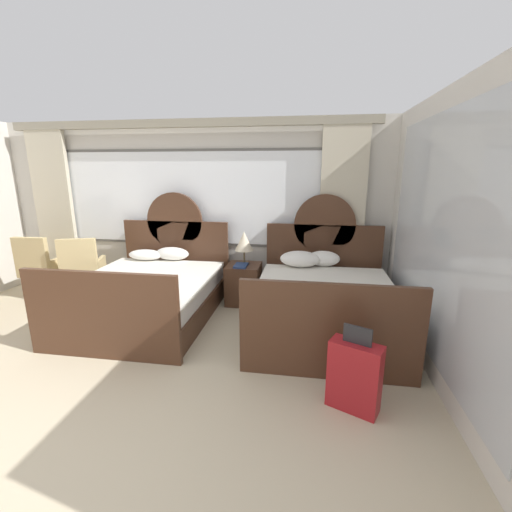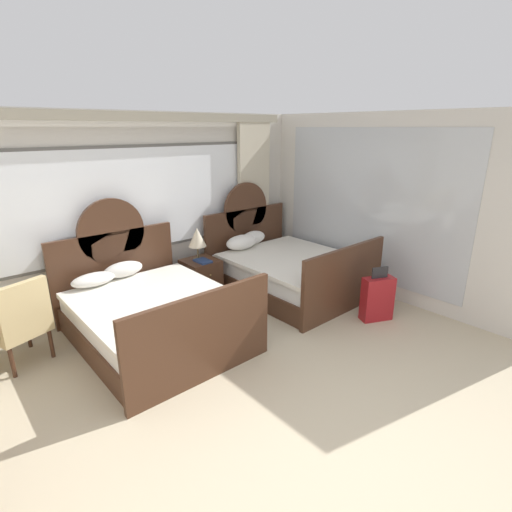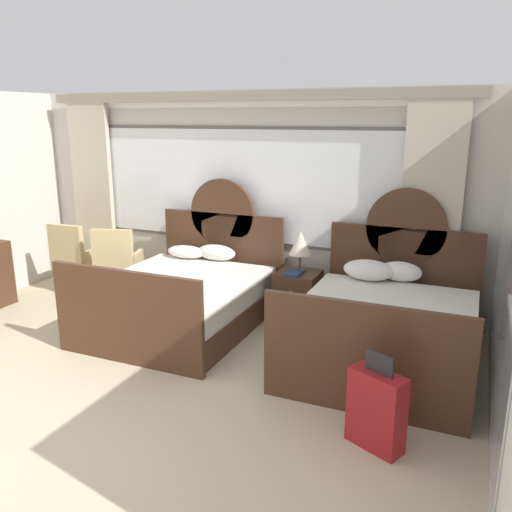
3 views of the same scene
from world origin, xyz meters
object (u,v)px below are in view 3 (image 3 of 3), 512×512
at_px(book_on_nightstand, 294,273).
at_px(armchair_by_window_left, 117,261).
at_px(nightstand_between_beds, 298,296).
at_px(suitcase_on_floor, 376,410).
at_px(bed_near_window, 184,297).
at_px(armchair_by_window_centre, 74,255).
at_px(table_lamp_on_nightstand, 300,244).
at_px(bed_near_mirror, 385,327).

height_order(book_on_nightstand, armchair_by_window_left, armchair_by_window_left).
height_order(nightstand_between_beds, suitcase_on_floor, suitcase_on_floor).
bearing_deg(suitcase_on_floor, bed_near_window, 149.19).
bearing_deg(armchair_by_window_centre, nightstand_between_beds, 4.20).
bearing_deg(nightstand_between_beds, table_lamp_on_nightstand, 90.09).
distance_m(bed_near_mirror, nightstand_between_beds, 1.34).
xyz_separation_m(bed_near_window, nightstand_between_beds, (1.16, 0.69, -0.05)).
distance_m(bed_near_window, nightstand_between_beds, 1.35).
bearing_deg(table_lamp_on_nightstand, bed_near_window, -147.38).
distance_m(bed_near_window, book_on_nightstand, 1.31).
xyz_separation_m(nightstand_between_beds, book_on_nightstand, (-0.02, -0.10, 0.31)).
bearing_deg(book_on_nightstand, table_lamp_on_nightstand, 82.50).
bearing_deg(book_on_nightstand, nightstand_between_beds, 78.22).
bearing_deg(book_on_nightstand, bed_near_mirror, -26.47).
bearing_deg(suitcase_on_floor, table_lamp_on_nightstand, 121.06).
distance_m(table_lamp_on_nightstand, armchair_by_window_left, 2.51).
xyz_separation_m(bed_near_window, book_on_nightstand, (1.14, 0.59, 0.26)).
bearing_deg(armchair_by_window_left, table_lamp_on_nightstand, 6.61).
bearing_deg(table_lamp_on_nightstand, bed_near_mirror, -32.64).
distance_m(book_on_nightstand, armchair_by_window_centre, 3.16).
xyz_separation_m(book_on_nightstand, armchair_by_window_centre, (-3.16, -0.14, -0.08)).
height_order(table_lamp_on_nightstand, book_on_nightstand, table_lamp_on_nightstand).
bearing_deg(bed_near_mirror, bed_near_window, -179.84).
height_order(bed_near_window, book_on_nightstand, bed_near_window).
xyz_separation_m(bed_near_mirror, nightstand_between_beds, (-1.15, 0.68, -0.05)).
height_order(table_lamp_on_nightstand, armchair_by_window_left, table_lamp_on_nightstand).
bearing_deg(nightstand_between_beds, armchair_by_window_left, -174.69).
height_order(bed_near_mirror, book_on_nightstand, bed_near_mirror).
relative_size(table_lamp_on_nightstand, armchair_by_window_left, 0.50).
distance_m(bed_near_mirror, armchair_by_window_centre, 4.36).
distance_m(armchair_by_window_left, suitcase_on_floor, 4.29).
relative_size(book_on_nightstand, armchair_by_window_left, 0.27).
distance_m(armchair_by_window_centre, suitcase_on_floor, 4.94).
bearing_deg(bed_near_window, table_lamp_on_nightstand, 32.62).
bearing_deg(suitcase_on_floor, nightstand_between_beds, 121.71).
bearing_deg(bed_near_mirror, suitcase_on_floor, -82.45).
relative_size(bed_near_window, book_on_nightstand, 8.29).
relative_size(book_on_nightstand, suitcase_on_floor, 0.35).
bearing_deg(armchair_by_window_centre, table_lamp_on_nightstand, 5.21).
distance_m(bed_near_window, table_lamp_on_nightstand, 1.50).
bearing_deg(nightstand_between_beds, book_on_nightstand, -101.78).
bearing_deg(armchair_by_window_centre, bed_near_window, -12.72).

